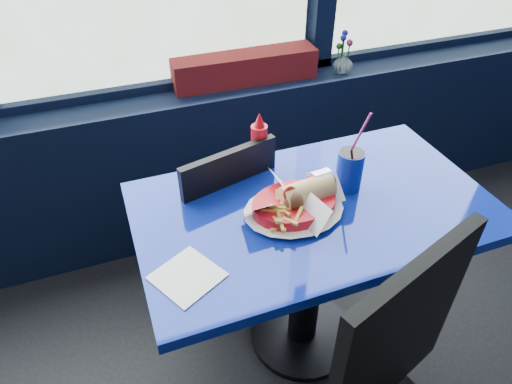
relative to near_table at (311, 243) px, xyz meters
name	(u,v)px	position (x,y,z in m)	size (l,w,h in m)	color
window_sill	(180,167)	(-0.30, 0.87, -0.17)	(5.00, 0.26, 0.80)	black
near_table	(311,243)	(0.00, 0.00, 0.00)	(1.20, 0.70, 0.75)	black
chair_near_back	(230,213)	(-0.20, 0.33, -0.06)	(0.48, 0.49, 0.88)	black
planter_box	(244,67)	(0.06, 0.90, 0.30)	(0.68, 0.17, 0.14)	maroon
flower_vase	(343,60)	(0.55, 0.82, 0.29)	(0.11, 0.11, 0.20)	silver
food_basket	(296,203)	(-0.08, -0.01, 0.22)	(0.35, 0.35, 0.11)	red
ketchup_bottle	(259,143)	(-0.10, 0.28, 0.28)	(0.06, 0.06, 0.22)	red
soda_cup	(350,169)	(0.15, 0.05, 0.26)	(0.09, 0.09, 0.31)	navy
napkin	(187,276)	(-0.48, -0.16, 0.18)	(0.17, 0.17, 0.00)	white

